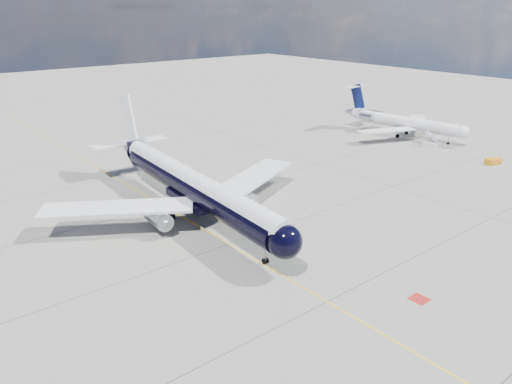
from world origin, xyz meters
The scene contains 7 objects.
ground centered at (0.00, 30.00, 0.00)m, with size 320.00×320.00×0.00m, color gray.
taxiway_centerline centered at (0.00, 25.00, 0.00)m, with size 0.16×160.00×0.01m, color yellow.
red_marking centered at (6.80, -10.00, 0.00)m, with size 1.60×1.60×0.01m, color maroon.
main_airliner centered at (1.51, 20.13, 3.99)m, with size 36.47×44.52×12.86m.
regional_jet centered at (56.87, 28.50, 3.03)m, with size 24.56×28.39×9.62m.
boarding_stair centered at (54.74, 19.43, 0.54)m, with size 2.45×2.91×2.93m.
service_tug centered at (52.52, 6.19, 0.49)m, with size 2.84×2.11×1.00m.
Camera 1 is at (-29.47, -30.89, 25.01)m, focal length 35.00 mm.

